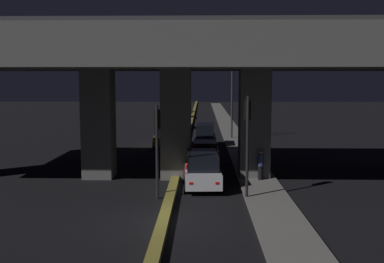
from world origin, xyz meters
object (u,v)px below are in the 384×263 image
at_px(car_taxi_yellow_second, 205,151).
at_px(car_dark_blue_third, 205,135).
at_px(traffic_light_left_of_median, 157,135).
at_px(motorcycle_blue_filtering_mid, 193,155).
at_px(street_lamp, 228,96).
at_px(car_grey_third_oncoming, 180,113).
at_px(pedestrian_on_sidewalk, 261,165).
at_px(traffic_light_right_of_median, 247,129).
at_px(car_grey_fourth_oncoming, 184,109).
at_px(car_white_lead, 202,169).
at_px(motorcycle_white_filtering_near, 187,178).
at_px(car_black_second_oncoming, 176,121).
at_px(car_taxi_yellow_lead_oncoming, 165,134).

relative_size(car_taxi_yellow_second, car_dark_blue_third, 1.06).
xyz_separation_m(traffic_light_left_of_median, motorcycle_blue_filtering_mid, (1.53, 8.73, -2.47)).
height_order(street_lamp, car_taxi_yellow_second, street_lamp).
distance_m(car_grey_third_oncoming, pedestrian_on_sidewalk, 41.88).
xyz_separation_m(traffic_light_right_of_median, car_dark_blue_third, (-1.90, 17.08, -2.39)).
xyz_separation_m(car_taxi_yellow_second, pedestrian_on_sidewalk, (3.12, -6.40, 0.20)).
bearing_deg(car_dark_blue_third, traffic_light_left_of_median, 173.70).
relative_size(car_taxi_yellow_second, car_grey_fourth_oncoming, 1.14).
bearing_deg(motorcycle_blue_filtering_mid, car_white_lead, -172.32).
distance_m(car_white_lead, motorcycle_blue_filtering_mid, 6.39).
bearing_deg(motorcycle_white_filtering_near, pedestrian_on_sidewalk, -70.43).
height_order(car_dark_blue_third, car_grey_fourth_oncoming, car_dark_blue_third).
distance_m(car_grey_fourth_oncoming, pedestrian_on_sidewalk, 51.95).
bearing_deg(car_taxi_yellow_second, car_grey_fourth_oncoming, 3.49).
bearing_deg(car_grey_fourth_oncoming, car_white_lead, 3.59).
distance_m(traffic_light_left_of_median, car_black_second_oncoming, 31.60).
bearing_deg(car_taxi_yellow_second, pedestrian_on_sidewalk, -154.90).
relative_size(car_dark_blue_third, motorcycle_white_filtering_near, 2.31).
relative_size(street_lamp, pedestrian_on_sidewalk, 4.27).
height_order(traffic_light_left_of_median, car_taxi_yellow_lead_oncoming, traffic_light_left_of_median).
distance_m(traffic_light_right_of_median, car_taxi_yellow_second, 10.58).
bearing_deg(motorcycle_white_filtering_near, street_lamp, -13.22).
height_order(traffic_light_left_of_median, traffic_light_right_of_median, traffic_light_right_of_median).
bearing_deg(car_taxi_yellow_second, car_grey_third_oncoming, 4.90).
bearing_deg(car_grey_fourth_oncoming, motorcycle_white_filtering_near, 2.72).
bearing_deg(street_lamp, car_dark_blue_third, -114.12).
relative_size(motorcycle_blue_filtering_mid, pedestrian_on_sidewalk, 1.13).
height_order(car_taxi_yellow_lead_oncoming, motorcycle_white_filtering_near, car_taxi_yellow_lead_oncoming).
bearing_deg(car_grey_fourth_oncoming, traffic_light_right_of_median, 5.67).
bearing_deg(car_taxi_yellow_second, motorcycle_white_filtering_near, 172.44).
bearing_deg(traffic_light_right_of_median, motorcycle_blue_filtering_mid, 107.83).
height_order(car_grey_fourth_oncoming, pedestrian_on_sidewalk, pedestrian_on_sidewalk).
xyz_separation_m(car_taxi_yellow_lead_oncoming, motorcycle_white_filtering_near, (2.46, -15.59, -0.41)).
xyz_separation_m(street_lamp, car_grey_fourth_oncoming, (-5.76, 33.09, -3.50)).
distance_m(street_lamp, car_dark_blue_third, 6.37).
height_order(motorcycle_blue_filtering_mid, pedestrian_on_sidewalk, pedestrian_on_sidewalk).
height_order(car_grey_third_oncoming, motorcycle_white_filtering_near, car_grey_third_oncoming).
relative_size(traffic_light_left_of_median, car_taxi_yellow_lead_oncoming, 0.97).
height_order(car_white_lead, pedestrian_on_sidewalk, car_white_lead).
relative_size(car_dark_blue_third, car_grey_fourth_oncoming, 1.08).
xyz_separation_m(car_dark_blue_third, motorcycle_blue_filtering_mid, (-0.91, -8.34, -0.39)).
distance_m(car_dark_blue_third, motorcycle_blue_filtering_mid, 8.40).
distance_m(traffic_light_left_of_median, motorcycle_white_filtering_near, 3.43).
distance_m(car_taxi_yellow_lead_oncoming, motorcycle_blue_filtering_mid, 9.11).
height_order(car_taxi_yellow_second, motorcycle_blue_filtering_mid, motorcycle_blue_filtering_mid).
bearing_deg(car_dark_blue_third, motorcycle_white_filtering_near, 177.91).
bearing_deg(motorcycle_white_filtering_near, car_grey_fourth_oncoming, -1.33).
xyz_separation_m(traffic_light_left_of_median, car_black_second_oncoming, (-1.00, 31.50, -2.27)).
distance_m(car_taxi_yellow_second, car_black_second_oncoming, 21.71).
xyz_separation_m(traffic_light_right_of_median, street_lamp, (0.35, 22.10, 0.83)).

